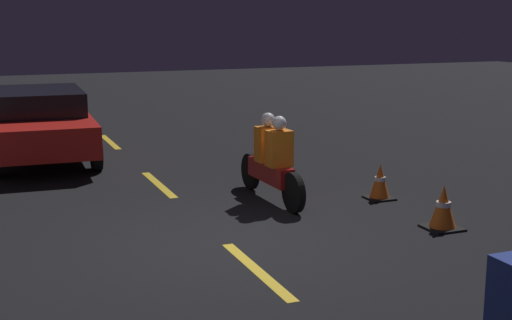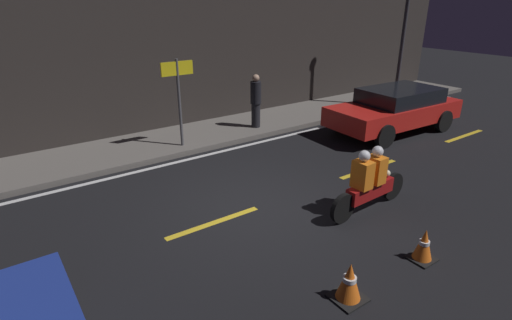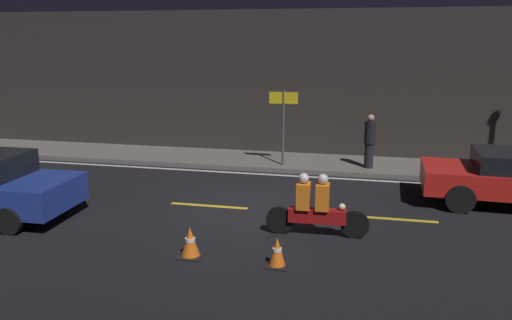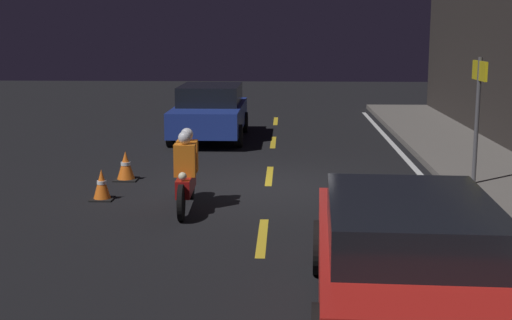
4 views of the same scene
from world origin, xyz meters
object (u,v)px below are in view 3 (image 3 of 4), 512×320
object	(u,v)px
pedestrian	(370,141)
traffic_cone_mid	(277,252)
motorcycle	(314,207)
traffic_cone_near	(190,242)
shop_sign	(283,113)

from	to	relation	value
pedestrian	traffic_cone_mid	bearing A→B (deg)	-103.15
motorcycle	pedestrian	xyz separation A→B (m)	(1.15, 5.54, 0.37)
traffic_cone_near	shop_sign	size ratio (longest dim) A/B	0.25
traffic_cone_mid	pedestrian	xyz separation A→B (m)	(1.67, 7.16, 0.73)
motorcycle	traffic_cone_near	bearing A→B (deg)	-146.94
motorcycle	pedestrian	distance (m)	5.67
pedestrian	shop_sign	size ratio (longest dim) A/B	0.70
motorcycle	traffic_cone_near	xyz separation A→B (m)	(-2.22, -1.56, -0.35)
motorcycle	pedestrian	world-z (taller)	pedestrian
pedestrian	shop_sign	distance (m)	2.82
motorcycle	traffic_cone_near	size ratio (longest dim) A/B	3.62
traffic_cone_near	traffic_cone_mid	size ratio (longest dim) A/B	1.07
traffic_cone_near	pedestrian	bearing A→B (deg)	64.56
traffic_cone_mid	shop_sign	world-z (taller)	shop_sign
traffic_cone_mid	shop_sign	distance (m)	7.20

